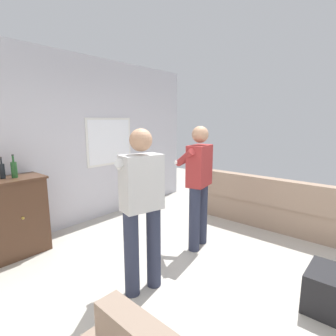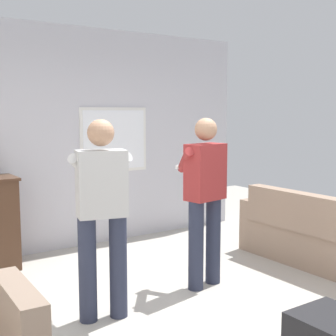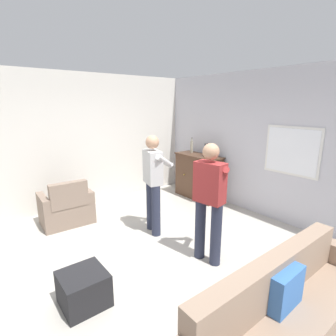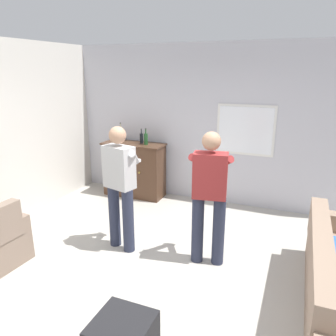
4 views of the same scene
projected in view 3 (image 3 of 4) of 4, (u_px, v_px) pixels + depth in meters
The scene contains 12 objects.
ground at pixel (151, 257), 3.82m from camera, with size 10.40×10.40×0.00m, color #B2ADA3.
wall_back_with_window at pixel (263, 145), 5.06m from camera, with size 5.20×0.15×2.80m.
wall_side_left at pixel (78, 141), 5.51m from camera, with size 0.12×5.20×2.80m, color silver.
couch at pixel (286, 318), 2.32m from camera, with size 0.57×2.43×0.85m.
armchair at pixel (67, 209), 4.82m from camera, with size 0.68×0.90×0.85m.
sideboard_cabinet at pixel (198, 176), 6.13m from camera, with size 1.18×0.49×1.03m.
bottle_wine_green at pixel (207, 152), 5.77m from camera, with size 0.07×0.07×0.30m.
bottle_liquor_amber at pixel (205, 151), 5.90m from camera, with size 0.06×0.06×0.28m.
bottle_spirits_clear at pixel (192, 147), 6.23m from camera, with size 0.06×0.06×0.36m.
ottoman at pixel (84, 289), 2.88m from camera, with size 0.48×0.48×0.38m, color black.
person_standing_left at pixel (154, 180), 4.36m from camera, with size 0.54×0.51×1.68m.
person_standing_right at pixel (210, 198), 3.53m from camera, with size 0.55×0.51×1.68m.
Camera 3 is at (2.83, -1.90, 2.17)m, focal length 28.00 mm.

